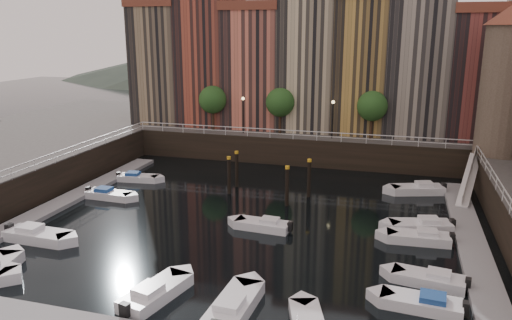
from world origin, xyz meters
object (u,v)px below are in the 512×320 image
(mooring_pilings, at_px, (265,178))
(boat_left_3, at_px, (109,195))
(gangway, at_px, (469,177))
(corner_tower, at_px, (508,78))
(boat_left_1, at_px, (37,235))

(mooring_pilings, distance_m, boat_left_3, 13.83)
(mooring_pilings, bearing_deg, boat_left_3, -160.58)
(gangway, bearing_deg, corner_tower, 57.20)
(mooring_pilings, bearing_deg, corner_tower, 23.91)
(boat_left_1, bearing_deg, corner_tower, 36.16)
(gangway, relative_size, boat_left_3, 1.88)
(mooring_pilings, distance_m, boat_left_1, 19.01)
(boat_left_1, relative_size, boat_left_3, 1.15)
(boat_left_1, distance_m, boat_left_3, 9.44)
(gangway, height_order, mooring_pilings, gangway)
(corner_tower, relative_size, boat_left_3, 3.11)
(gangway, xyz_separation_m, boat_left_3, (-30.40, -9.08, -1.58))
(mooring_pilings, relative_size, boat_left_1, 1.46)
(boat_left_3, bearing_deg, mooring_pilings, 20.99)
(gangway, relative_size, mooring_pilings, 1.12)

